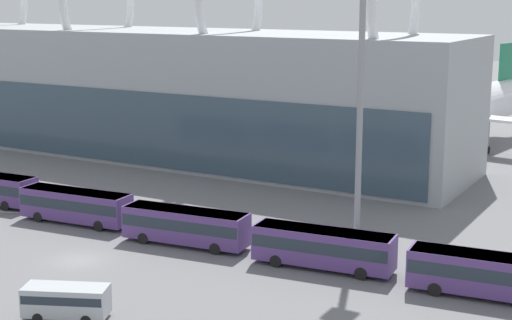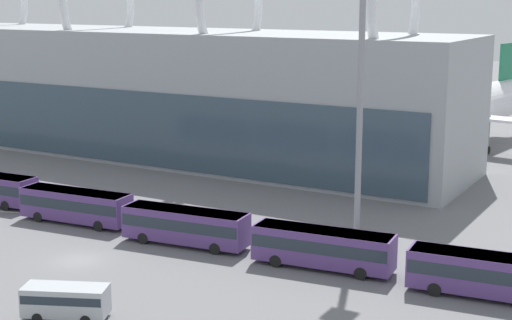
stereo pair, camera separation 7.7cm
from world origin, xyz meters
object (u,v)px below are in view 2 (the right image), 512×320
shuttle_bus_3 (323,246)px  service_van_foreground (66,299)px  shuttle_bus_1 (76,204)px  shuttle_bus_2 (185,224)px  shuttle_bus_4 (488,273)px  floodlight_mast (362,48)px  airliner_at_gate_far (461,110)px  airliner_at_gate_near (102,97)px

shuttle_bus_3 → service_van_foreground: bearing=-127.2°
shuttle_bus_1 → shuttle_bus_2: 12.89m
shuttle_bus_4 → floodlight_mast: (-14.51, 10.52, 14.92)m
airliner_at_gate_far → shuttle_bus_3: 52.64m
shuttle_bus_2 → floodlight_mast: (11.26, 11.33, 14.92)m
shuttle_bus_3 → shuttle_bus_4: 12.89m
service_van_foreground → shuttle_bus_4: bearing=13.3°
airliner_at_gate_near → shuttle_bus_4: 86.15m
shuttle_bus_1 → floodlight_mast: 30.46m
shuttle_bus_3 → shuttle_bus_4: bearing=-4.5°
shuttle_bus_1 → floodlight_mast: bearing=19.6°
airliner_at_gate_near → service_van_foreground: airliner_at_gate_near is taller
shuttle_bus_2 → shuttle_bus_4: size_ratio=1.00×
airliner_at_gate_near → floodlight_mast: size_ratio=1.18×
floodlight_mast → shuttle_bus_4: bearing=-35.9°
shuttle_bus_1 → shuttle_bus_2: size_ratio=1.00×
shuttle_bus_3 → service_van_foreground: (-10.70, -17.57, -0.53)m
shuttle_bus_3 → shuttle_bus_4: size_ratio=1.00×
shuttle_bus_1 → airliner_at_gate_far: bearing=62.4°
shuttle_bus_3 → floodlight_mast: 18.50m
service_van_foreground → shuttle_bus_2: bearing=73.5°
shuttle_bus_2 → shuttle_bus_4: bearing=-4.2°
shuttle_bus_4 → floodlight_mast: floodlight_mast is taller
airliner_at_gate_near → shuttle_bus_2: bearing=52.0°
shuttle_bus_3 → floodlight_mast: size_ratio=0.41×
airliner_at_gate_near → shuttle_bus_3: (61.05, -44.39, -3.10)m
shuttle_bus_3 → airliner_at_gate_far: bearing=88.4°
shuttle_bus_1 → shuttle_bus_4: size_ratio=1.00×
airliner_at_gate_near → shuttle_bus_2: airliner_at_gate_near is taller
shuttle_bus_1 → floodlight_mast: floodlight_mast is taller
shuttle_bus_4 → shuttle_bus_3: bearing=175.6°
shuttle_bus_3 → airliner_at_gate_near: bearing=138.1°
airliner_at_gate_near → airliner_at_gate_far: bearing=102.9°
shuttle_bus_3 → floodlight_mast: floodlight_mast is taller
shuttle_bus_3 → service_van_foreground: shuttle_bus_3 is taller
airliner_at_gate_far → shuttle_bus_4: bearing=25.8°
airliner_at_gate_near → shuttle_bus_4: bearing=64.1°
airliner_at_gate_near → airliner_at_gate_far: 57.74m
airliner_at_gate_far → floodlight_mast: (2.25, -41.54, 10.92)m
shuttle_bus_2 → floodlight_mast: bearing=39.1°
shuttle_bus_4 → floodlight_mast: size_ratio=0.41×
airliner_at_gate_near → floodlight_mast: 69.28m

